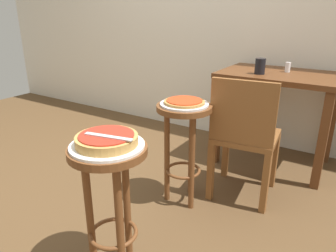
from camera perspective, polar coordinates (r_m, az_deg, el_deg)
The scene contains 12 objects.
ground_plane at distance 2.32m, azimuth -12.92°, elevation -12.64°, with size 6.00×6.00×0.00m, color brown.
stool_foreground at distance 1.48m, azimuth -10.36°, elevation -10.33°, with size 0.35×0.35×0.68m.
serving_plate_foreground at distance 1.40m, azimuth -10.86°, elevation -3.47°, with size 0.33×0.33×0.01m, color white.
pizza_foreground at distance 1.39m, azimuth -10.93°, elevation -2.40°, with size 0.27×0.27×0.05m.
stool_middle at distance 2.03m, azimuth 2.85°, elevation -1.29°, with size 0.35×0.35×0.68m.
serving_plate_middle at distance 1.97m, azimuth 2.95°, elevation 3.94°, with size 0.30×0.30×0.01m, color silver.
pizza_middle at distance 1.97m, azimuth 2.96°, elevation 4.39°, with size 0.25×0.25×0.02m.
dining_table at distance 2.70m, azimuth 19.17°, elevation 6.02°, with size 0.90×0.62×0.77m.
cup_near_edge at distance 2.56m, azimuth 16.20°, elevation 10.27°, with size 0.08×0.08×0.12m, color black.
condiment_shaker at distance 2.71m, azimuth 20.69°, elevation 9.85°, with size 0.04×0.04×0.08m, color white.
wooden_chair at distance 2.13m, azimuth 13.54°, elevation -1.54°, with size 0.44×0.44×0.85m.
pizza_server_knife at distance 1.34m, azimuth -10.65°, elevation -1.90°, with size 0.22×0.02×0.01m, color silver.
Camera 1 is at (1.44, -1.32, 1.24)m, focal length 33.97 mm.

